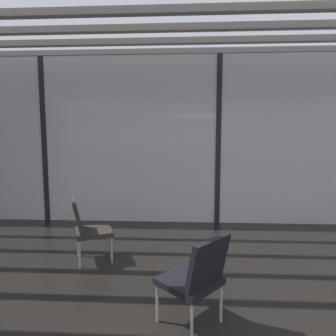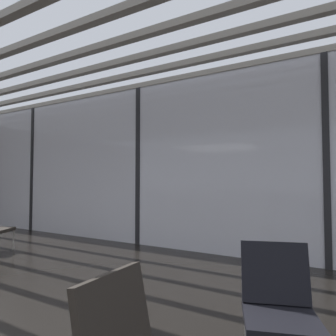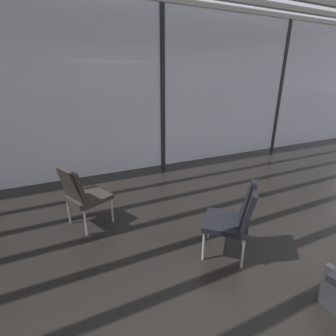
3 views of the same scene
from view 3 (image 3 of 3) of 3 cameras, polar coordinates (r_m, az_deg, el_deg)
glass_curtain_wall at (r=5.56m, az=-1.43°, el=17.18°), size 14.00×0.08×3.31m
window_mullion_1 at (r=5.56m, az=-1.43°, el=17.18°), size 0.10×0.12×3.31m
window_mullion_2 at (r=7.67m, az=24.33°, el=16.31°), size 0.10×0.12×3.31m
parked_airplane at (r=9.76m, az=-19.46°, el=20.18°), size 11.85×4.25×4.25m
lounge_chair_0 at (r=3.49m, az=-19.21°, el=-5.52°), size 0.67×0.65×0.87m
lounge_chair_4 at (r=2.88m, az=15.15°, el=-10.74°), size 0.71×0.71×0.87m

